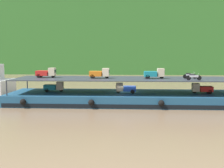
{
  "coord_description": "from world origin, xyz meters",
  "views": [
    {
      "loc": [
        0.32,
        -40.04,
        6.93
      ],
      "look_at": [
        -2.0,
        0.0,
        2.7
      ],
      "focal_mm": 46.82,
      "sensor_mm": 36.0,
      "label": 1
    }
  ],
  "objects_px": {
    "mini_truck_upper_fore": "(154,73)",
    "motorcycle_upper_port": "(194,77)",
    "mini_truck_upper_stern": "(46,73)",
    "mini_truck_lower_stern": "(54,87)",
    "cargo_barge": "(126,98)",
    "mini_truck_lower_aft": "(126,88)",
    "mini_truck_lower_mid": "(202,88)",
    "mini_truck_upper_mid": "(100,73)",
    "motorcycle_upper_centre": "(190,75)"
  },
  "relations": [
    {
      "from": "mini_truck_lower_mid",
      "to": "mini_truck_upper_stern",
      "type": "xyz_separation_m",
      "value": [
        -21.59,
        0.7,
        2.0
      ]
    },
    {
      "from": "mini_truck_lower_mid",
      "to": "motorcycle_upper_port",
      "type": "height_order",
      "value": "motorcycle_upper_port"
    },
    {
      "from": "mini_truck_lower_aft",
      "to": "cargo_barge",
      "type": "bearing_deg",
      "value": 72.58
    },
    {
      "from": "motorcycle_upper_port",
      "to": "motorcycle_upper_centre",
      "type": "bearing_deg",
      "value": 90.4
    },
    {
      "from": "mini_truck_lower_stern",
      "to": "motorcycle_upper_port",
      "type": "xyz_separation_m",
      "value": [
        18.89,
        -2.92,
        1.74
      ]
    },
    {
      "from": "mini_truck_lower_aft",
      "to": "mini_truck_upper_mid",
      "type": "bearing_deg",
      "value": 175.35
    },
    {
      "from": "mini_truck_lower_stern",
      "to": "mini_truck_upper_stern",
      "type": "height_order",
      "value": "mini_truck_upper_stern"
    },
    {
      "from": "mini_truck_lower_mid",
      "to": "motorcycle_upper_centre",
      "type": "relative_size",
      "value": 1.44
    },
    {
      "from": "mini_truck_lower_mid",
      "to": "mini_truck_upper_stern",
      "type": "height_order",
      "value": "mini_truck_upper_stern"
    },
    {
      "from": "motorcycle_upper_port",
      "to": "mini_truck_upper_stern",
      "type": "bearing_deg",
      "value": 171.68
    },
    {
      "from": "mini_truck_lower_stern",
      "to": "motorcycle_upper_centre",
      "type": "xyz_separation_m",
      "value": [
        18.88,
        -0.59,
        1.74
      ]
    },
    {
      "from": "mini_truck_lower_aft",
      "to": "motorcycle_upper_centre",
      "type": "distance_m",
      "value": 8.89
    },
    {
      "from": "mini_truck_lower_stern",
      "to": "motorcycle_upper_centre",
      "type": "height_order",
      "value": "motorcycle_upper_centre"
    },
    {
      "from": "mini_truck_lower_aft",
      "to": "mini_truck_lower_mid",
      "type": "relative_size",
      "value": 1.0
    },
    {
      "from": "mini_truck_upper_mid",
      "to": "mini_truck_upper_fore",
      "type": "distance_m",
      "value": 7.5
    },
    {
      "from": "mini_truck_upper_fore",
      "to": "motorcycle_upper_centre",
      "type": "bearing_deg",
      "value": 1.24
    },
    {
      "from": "mini_truck_lower_aft",
      "to": "motorcycle_upper_centre",
      "type": "relative_size",
      "value": 1.45
    },
    {
      "from": "mini_truck_upper_stern",
      "to": "motorcycle_upper_port",
      "type": "height_order",
      "value": "mini_truck_upper_stern"
    },
    {
      "from": "mini_truck_upper_stern",
      "to": "mini_truck_upper_fore",
      "type": "distance_m",
      "value": 15.19
    },
    {
      "from": "mini_truck_lower_mid",
      "to": "motorcycle_upper_centre",
      "type": "distance_m",
      "value": 2.39
    },
    {
      "from": "mini_truck_upper_stern",
      "to": "mini_truck_upper_mid",
      "type": "distance_m",
      "value": 7.7
    },
    {
      "from": "cargo_barge",
      "to": "mini_truck_upper_mid",
      "type": "height_order",
      "value": "mini_truck_upper_mid"
    },
    {
      "from": "mini_truck_lower_stern",
      "to": "mini_truck_lower_mid",
      "type": "bearing_deg",
      "value": -1.96
    },
    {
      "from": "cargo_barge",
      "to": "mini_truck_upper_mid",
      "type": "bearing_deg",
      "value": -179.13
    },
    {
      "from": "mini_truck_upper_fore",
      "to": "motorcycle_upper_port",
      "type": "height_order",
      "value": "mini_truck_upper_fore"
    },
    {
      "from": "mini_truck_lower_mid",
      "to": "cargo_barge",
      "type": "bearing_deg",
      "value": 179.52
    },
    {
      "from": "cargo_barge",
      "to": "motorcycle_upper_port",
      "type": "height_order",
      "value": "motorcycle_upper_port"
    },
    {
      "from": "mini_truck_lower_stern",
      "to": "mini_truck_upper_stern",
      "type": "distance_m",
      "value": 2.27
    },
    {
      "from": "mini_truck_upper_mid",
      "to": "motorcycle_upper_port",
      "type": "relative_size",
      "value": 1.45
    },
    {
      "from": "cargo_barge",
      "to": "mini_truck_upper_mid",
      "type": "relative_size",
      "value": 11.71
    },
    {
      "from": "mini_truck_upper_mid",
      "to": "motorcycle_upper_port",
      "type": "distance_m",
      "value": 12.5
    },
    {
      "from": "mini_truck_upper_stern",
      "to": "motorcycle_upper_port",
      "type": "distance_m",
      "value": 20.18
    },
    {
      "from": "motorcycle_upper_centre",
      "to": "mini_truck_upper_mid",
      "type": "bearing_deg",
      "value": -179.61
    },
    {
      "from": "mini_truck_upper_stern",
      "to": "mini_truck_lower_aft",
      "type": "bearing_deg",
      "value": -4.89
    },
    {
      "from": "cargo_barge",
      "to": "motorcycle_upper_port",
      "type": "relative_size",
      "value": 17.03
    },
    {
      "from": "cargo_barge",
      "to": "mini_truck_upper_stern",
      "type": "relative_size",
      "value": 11.73
    },
    {
      "from": "mini_truck_lower_aft",
      "to": "motorcycle_upper_port",
      "type": "relative_size",
      "value": 1.45
    },
    {
      "from": "mini_truck_lower_stern",
      "to": "mini_truck_lower_aft",
      "type": "bearing_deg",
      "value": -5.4
    },
    {
      "from": "mini_truck_upper_mid",
      "to": "motorcycle_upper_centre",
      "type": "xyz_separation_m",
      "value": [
        12.28,
        0.08,
        -0.26
      ]
    },
    {
      "from": "cargo_barge",
      "to": "mini_truck_upper_fore",
      "type": "xyz_separation_m",
      "value": [
        3.82,
        -0.08,
        3.44
      ]
    },
    {
      "from": "mini_truck_upper_fore",
      "to": "motorcycle_upper_port",
      "type": "distance_m",
      "value": 5.3
    },
    {
      "from": "mini_truck_lower_stern",
      "to": "mini_truck_upper_mid",
      "type": "bearing_deg",
      "value": -5.81
    },
    {
      "from": "mini_truck_lower_stern",
      "to": "mini_truck_upper_stern",
      "type": "xyz_separation_m",
      "value": [
        -1.08,
        0.0,
        2.0
      ]
    },
    {
      "from": "mini_truck_lower_stern",
      "to": "cargo_barge",
      "type": "bearing_deg",
      "value": -3.43
    },
    {
      "from": "mini_truck_upper_mid",
      "to": "motorcycle_upper_port",
      "type": "height_order",
      "value": "mini_truck_upper_mid"
    },
    {
      "from": "cargo_barge",
      "to": "motorcycle_upper_port",
      "type": "xyz_separation_m",
      "value": [
        8.62,
        -2.3,
        3.18
      ]
    },
    {
      "from": "mini_truck_lower_stern",
      "to": "motorcycle_upper_port",
      "type": "bearing_deg",
      "value": -8.78
    },
    {
      "from": "cargo_barge",
      "to": "mini_truck_lower_mid",
      "type": "bearing_deg",
      "value": -0.48
    },
    {
      "from": "mini_truck_lower_stern",
      "to": "motorcycle_upper_port",
      "type": "distance_m",
      "value": 19.2
    },
    {
      "from": "mini_truck_lower_aft",
      "to": "motorcycle_upper_port",
      "type": "bearing_deg",
      "value": -12.65
    }
  ]
}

